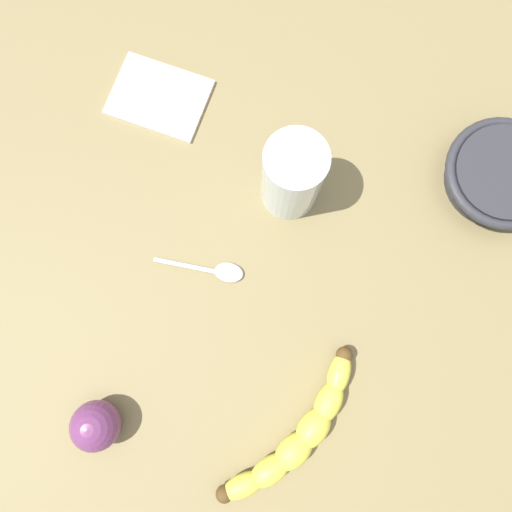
{
  "coord_description": "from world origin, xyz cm",
  "views": [
    {
      "loc": [
        -4.98,
        -6.85,
        59.98
      ],
      "look_at": [
        -6.41,
        2.28,
        5.0
      ],
      "focal_mm": 32.62,
      "sensor_mm": 36.0,
      "label": 1
    }
  ],
  "objects_px": {
    "teaspoon": "(223,272)",
    "banana": "(299,435)",
    "plum_fruit": "(96,426)",
    "smoothie_glass": "(292,178)",
    "ceramic_bowl": "(500,175)"
  },
  "relations": [
    {
      "from": "teaspoon",
      "to": "banana",
      "type": "bearing_deg",
      "value": -53.3
    },
    {
      "from": "plum_fruit",
      "to": "teaspoon",
      "type": "distance_m",
      "value": 0.23
    },
    {
      "from": "smoothie_glass",
      "to": "teaspoon",
      "type": "distance_m",
      "value": 0.14
    },
    {
      "from": "ceramic_bowl",
      "to": "banana",
      "type": "bearing_deg",
      "value": -120.63
    },
    {
      "from": "plum_fruit",
      "to": "teaspoon",
      "type": "height_order",
      "value": "plum_fruit"
    },
    {
      "from": "smoothie_glass",
      "to": "teaspoon",
      "type": "height_order",
      "value": "smoothie_glass"
    },
    {
      "from": "banana",
      "to": "ceramic_bowl",
      "type": "xyz_separation_m",
      "value": [
        0.2,
        0.34,
        0.01
      ]
    },
    {
      "from": "smoothie_glass",
      "to": "plum_fruit",
      "type": "xyz_separation_m",
      "value": [
        -0.18,
        -0.31,
        -0.03
      ]
    },
    {
      "from": "smoothie_glass",
      "to": "teaspoon",
      "type": "relative_size",
      "value": 1.08
    },
    {
      "from": "smoothie_glass",
      "to": "ceramic_bowl",
      "type": "height_order",
      "value": "smoothie_glass"
    },
    {
      "from": "smoothie_glass",
      "to": "plum_fruit",
      "type": "distance_m",
      "value": 0.36
    },
    {
      "from": "banana",
      "to": "teaspoon",
      "type": "relative_size",
      "value": 1.71
    },
    {
      "from": "smoothie_glass",
      "to": "ceramic_bowl",
      "type": "xyz_separation_m",
      "value": [
        0.25,
        0.06,
        -0.03
      ]
    },
    {
      "from": "smoothie_glass",
      "to": "teaspoon",
      "type": "bearing_deg",
      "value": -120.04
    },
    {
      "from": "banana",
      "to": "teaspoon",
      "type": "height_order",
      "value": "banana"
    }
  ]
}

